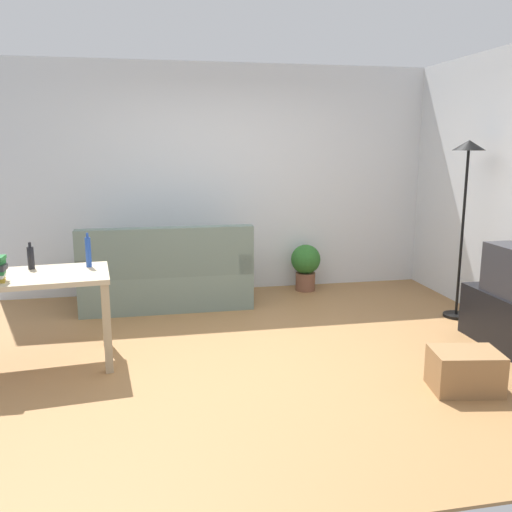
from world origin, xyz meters
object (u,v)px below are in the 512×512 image
torchiere_lamp (466,181)px  bottle_blue (88,252)px  potted_plant (306,264)px  desk (31,288)px  bottle_dark (31,257)px  couch (167,278)px  storage_box (465,371)px

torchiere_lamp → bottle_blue: 3.67m
bottle_blue → torchiere_lamp: bearing=4.7°
torchiere_lamp → potted_plant: torchiere_lamp is taller
torchiere_lamp → bottle_blue: torchiere_lamp is taller
torchiere_lamp → desk: bearing=-173.0°
desk → bottle_dark: bottle_dark is taller
couch → bottle_blue: bearing=62.8°
couch → desk: (-1.11, -1.51, 0.34)m
storage_box → bottle_dark: bottle_dark is taller
torchiere_lamp → bottle_dark: (-4.08, -0.29, -0.56)m
couch → desk: couch is taller
desk → bottle_dark: size_ratio=5.64×
desk → couch: bearing=48.0°
couch → bottle_blue: bottle_blue is taller
torchiere_lamp → potted_plant: bearing=133.4°
torchiere_lamp → potted_plant: size_ratio=3.18×
torchiere_lamp → potted_plant: (-1.25, 1.32, -1.08)m
desk → potted_plant: bearing=27.2°
bottle_dark → bottle_blue: (0.46, -0.01, 0.03)m
desk → bottle_blue: (0.43, 0.20, 0.24)m
couch → torchiere_lamp: size_ratio=1.02×
bottle_dark → torchiere_lamp: bearing=4.0°
bottle_blue → bottle_dark: bearing=178.2°
desk → torchiere_lamp: bearing=1.2°
desk → storage_box: size_ratio=2.63×
bottle_blue → potted_plant: bearing=34.4°
couch → bottle_dark: size_ratio=8.20×
couch → desk: size_ratio=1.45×
bottle_blue → storage_box: bearing=-25.2°
potted_plant → bottle_blue: 2.93m
desk → bottle_blue: bottle_blue is taller
potted_plant → bottle_blue: (-2.37, -1.62, 0.56)m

